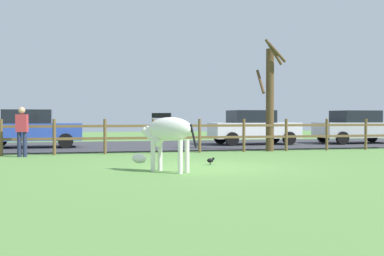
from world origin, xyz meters
TOP-DOWN VIEW (x-y plane):
  - ground_plane at (0.00, 0.00)m, footprint 60.00×60.00m
  - parking_asphalt at (0.00, 9.30)m, footprint 28.00×7.40m
  - paddock_fence at (-0.70, 5.00)m, footprint 20.71×0.11m
  - bare_tree at (3.82, 5.11)m, footprint 1.01×1.01m
  - zebra at (-1.27, -0.87)m, footprint 1.47×1.53m
  - crow_on_grass at (0.19, 0.51)m, footprint 0.21×0.10m
  - parked_car_blue at (-5.23, 8.63)m, footprint 4.03×1.94m
  - parked_car_white at (4.47, 8.66)m, footprint 4.02×1.93m
  - parked_car_silver at (9.63, 8.39)m, footprint 4.03×1.95m
  - visitor_near_fence at (-5.13, 4.47)m, footprint 0.40×0.29m

SIDE VIEW (x-z plane):
  - ground_plane at x=0.00m, z-range 0.00..0.00m
  - parking_asphalt at x=0.00m, z-range 0.00..0.05m
  - crow_on_grass at x=0.19m, z-range 0.02..0.23m
  - paddock_fence at x=-0.70m, z-range 0.08..1.32m
  - parked_car_blue at x=-5.23m, z-range 0.06..1.62m
  - parked_car_white at x=4.47m, z-range 0.06..1.62m
  - parked_car_silver at x=9.63m, z-range 0.06..1.62m
  - visitor_near_fence at x=-5.13m, z-range 0.09..1.73m
  - zebra at x=-1.27m, z-range 0.22..1.63m
  - bare_tree at x=3.82m, z-range -0.03..4.21m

